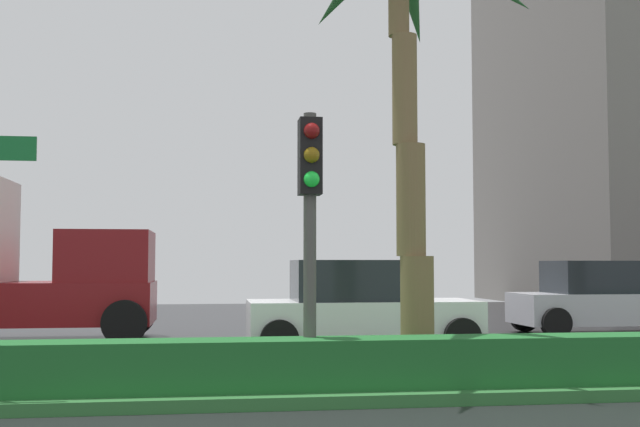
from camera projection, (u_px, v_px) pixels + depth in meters
ground_plane at (102, 381)px, 11.55m from camera, size 90.00×42.00×0.10m
median_strip at (92, 383)px, 10.57m from camera, size 85.50×4.00×0.15m
median_hedge at (75, 368)px, 9.21m from camera, size 76.50×0.70×0.60m
traffic_signal_median_right at (310, 197)px, 9.91m from camera, size 0.28×0.43×3.39m
car_in_traffic_leading at (360, 308)px, 15.01m from camera, size 4.30×2.02×1.72m
car_in_traffic_second at (604, 299)px, 18.79m from camera, size 4.30×2.02×1.72m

